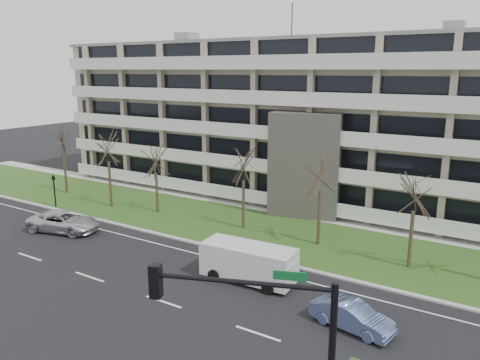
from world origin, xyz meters
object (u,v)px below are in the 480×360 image
Objects in this scene: traffic_signal at (268,343)px; pedestrian_signal at (54,187)px; blue_sedan at (352,316)px; white_van at (250,260)px; silver_pickup at (64,222)px.

traffic_signal is 34.26m from pedestrian_signal.
pedestrian_signal is (-30.30, 5.71, 1.28)m from blue_sedan.
white_van is 13.86m from traffic_signal.
pedestrian_signal is at bearing 89.56° from blue_sedan.
traffic_signal is (7.40, -11.31, 3.06)m from white_van.
silver_pickup reaches higher than blue_sedan.
white_van reaches higher than silver_pickup.
silver_pickup is at bearing 134.55° from traffic_signal.
white_van is 1.90× the size of pedestrian_signal.
pedestrian_signal reaches higher than blue_sedan.
blue_sedan is 10.10m from traffic_signal.
traffic_signal is (0.36, -9.39, 3.71)m from blue_sedan.
traffic_signal reaches higher than silver_pickup.
white_van is at bearing -104.31° from silver_pickup.
silver_pickup is at bearing 176.86° from white_van.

